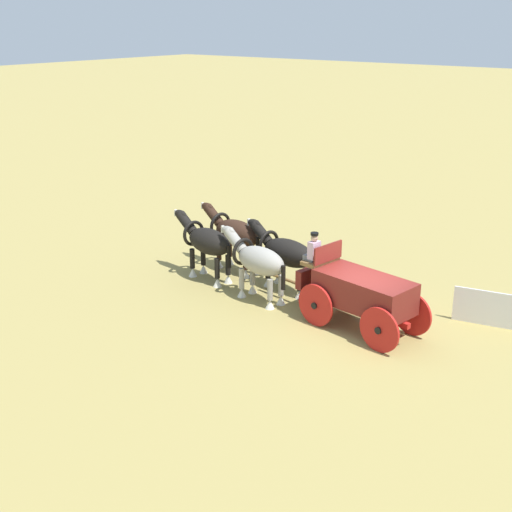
% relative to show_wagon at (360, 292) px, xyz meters
% --- Properties ---
extents(ground_plane, '(220.00, 220.00, 0.00)m').
position_rel_show_wagon_xyz_m(ground_plane, '(-0.15, 0.02, -1.18)').
color(ground_plane, '#9E8C4C').
extents(show_wagon, '(5.97, 2.19, 2.71)m').
position_rel_show_wagon_xyz_m(show_wagon, '(0.00, 0.00, 0.00)').
color(show_wagon, maroon).
rests_on(show_wagon, ground).
extents(draft_horse_rear_near, '(2.96, 1.19, 2.20)m').
position_rel_show_wagon_xyz_m(draft_horse_rear_near, '(3.72, 0.07, 0.15)').
color(draft_horse_rear_near, '#9E998E').
rests_on(draft_horse_rear_near, ground).
extents(draft_horse_rear_off, '(3.17, 1.23, 2.16)m').
position_rel_show_wagon_xyz_m(draft_horse_rear_off, '(3.52, -1.21, 0.13)').
color(draft_horse_rear_off, black).
rests_on(draft_horse_rear_off, ground).
extents(draft_horse_lead_near, '(3.00, 1.20, 2.24)m').
position_rel_show_wagon_xyz_m(draft_horse_lead_near, '(6.29, -0.33, 0.19)').
color(draft_horse_lead_near, black).
rests_on(draft_horse_lead_near, ground).
extents(draft_horse_lead_off, '(3.09, 1.27, 2.26)m').
position_rel_show_wagon_xyz_m(draft_horse_lead_off, '(6.08, -1.61, 0.21)').
color(draft_horse_lead_off, '#331E14').
rests_on(draft_horse_lead_off, ground).
extents(sponsor_banner, '(3.14, 0.73, 1.10)m').
position_rel_show_wagon_xyz_m(sponsor_banner, '(-3.54, -2.69, -0.63)').
color(sponsor_banner, silver).
rests_on(sponsor_banner, ground).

